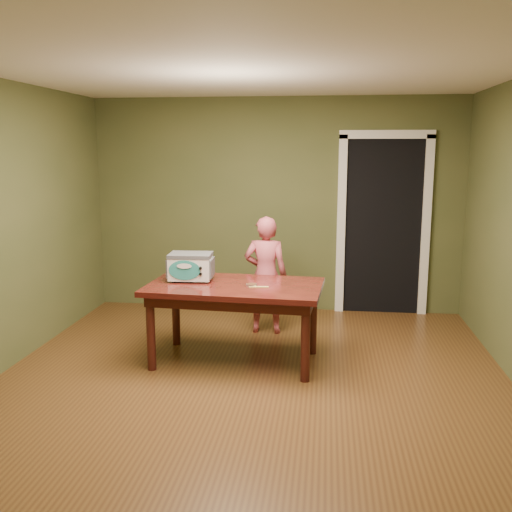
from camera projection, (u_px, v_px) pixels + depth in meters
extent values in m
plane|color=brown|center=(248.00, 389.00, 4.79)|extent=(5.00, 5.00, 0.00)
cube|color=brown|center=(276.00, 206.00, 6.98)|extent=(4.50, 0.02, 2.60)
cube|color=brown|center=(156.00, 338.00, 2.11)|extent=(4.50, 0.02, 2.60)
cube|color=white|center=(247.00, 66.00, 4.30)|extent=(4.50, 5.00, 0.02)
cube|color=black|center=(381.00, 224.00, 7.17)|extent=(0.90, 0.60, 2.10)
cube|color=black|center=(383.00, 228.00, 6.86)|extent=(0.90, 0.02, 2.10)
cube|color=white|center=(341.00, 227.00, 6.90)|extent=(0.10, 0.06, 2.20)
cube|color=white|center=(426.00, 229.00, 6.78)|extent=(0.10, 0.06, 2.20)
cube|color=white|center=(387.00, 134.00, 6.64)|extent=(1.10, 0.06, 0.10)
cube|color=#340E0B|center=(235.00, 287.00, 5.28)|extent=(1.66, 1.00, 0.05)
cube|color=#38130E|center=(235.00, 295.00, 5.30)|extent=(1.53, 0.88, 0.10)
cylinder|color=#38130E|center=(151.00, 333.00, 5.14)|extent=(0.08, 0.08, 0.70)
cylinder|color=#38130E|center=(176.00, 311.00, 5.82)|extent=(0.08, 0.08, 0.70)
cylinder|color=#38130E|center=(305.00, 343.00, 4.89)|extent=(0.08, 0.08, 0.70)
cylinder|color=#38130E|center=(313.00, 319.00, 5.56)|extent=(0.08, 0.08, 0.70)
cylinder|color=#4C4F54|center=(172.00, 282.00, 5.35)|extent=(0.03, 0.03, 0.02)
cylinder|color=#4C4F54|center=(177.00, 277.00, 5.56)|extent=(0.03, 0.03, 0.02)
cylinder|color=#4C4F54|center=(206.00, 282.00, 5.33)|extent=(0.03, 0.03, 0.02)
cylinder|color=#4C4F54|center=(210.00, 277.00, 5.53)|extent=(0.03, 0.03, 0.02)
cube|color=white|center=(191.00, 267.00, 5.42)|extent=(0.41, 0.30, 0.22)
cube|color=#4C4F54|center=(191.00, 255.00, 5.40)|extent=(0.41, 0.31, 0.03)
cube|color=#4C4F54|center=(170.00, 267.00, 5.43)|extent=(0.03, 0.25, 0.17)
cube|color=#4C4F54|center=(212.00, 268.00, 5.41)|extent=(0.03, 0.25, 0.17)
ellipsoid|color=teal|center=(184.00, 270.00, 5.28)|extent=(0.30, 0.03, 0.19)
cylinder|color=black|center=(200.00, 268.00, 5.26)|extent=(0.03, 0.01, 0.03)
cylinder|color=black|center=(201.00, 274.00, 5.27)|extent=(0.02, 0.01, 0.02)
cylinder|color=silver|center=(251.00, 285.00, 5.21)|extent=(0.10, 0.10, 0.02)
cylinder|color=#472917|center=(251.00, 284.00, 5.21)|extent=(0.09, 0.09, 0.01)
cube|color=#FDE16E|center=(259.00, 287.00, 5.17)|extent=(0.18, 0.04, 0.01)
imported|color=#C5515D|center=(266.00, 275.00, 6.16)|extent=(0.47, 0.31, 1.28)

